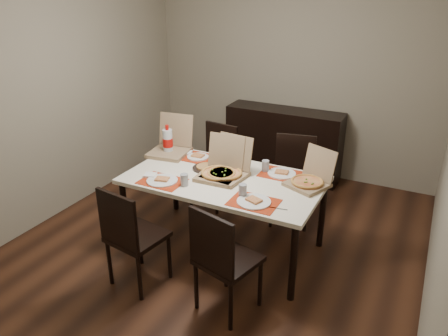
{
  "coord_description": "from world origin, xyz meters",
  "views": [
    {
      "loc": [
        1.72,
        -3.39,
        2.46
      ],
      "look_at": [
        0.08,
        -0.12,
        0.85
      ],
      "focal_mm": 35.0,
      "sensor_mm": 36.0,
      "label": 1
    }
  ],
  "objects": [
    {
      "name": "chair_near_right",
      "position": [
        0.48,
        -0.95,
        0.51
      ],
      "size": [
        0.51,
        0.51,
        0.93
      ],
      "color": "black",
      "rests_on": "ground"
    },
    {
      "name": "pizza_box_left",
      "position": [
        -0.7,
        0.18,
        0.81
      ],
      "size": [
        0.43,
        0.47,
        0.38
      ],
      "color": "#8B6F50",
      "rests_on": "dining_table"
    },
    {
      "name": "napkin_loose",
      "position": [
        0.06,
        -0.13,
        0.76
      ],
      "size": [
        0.16,
        0.16,
        0.02
      ],
      "primitive_type": "cube",
      "rotation": [
        0.0,
        0.0,
        0.65
      ],
      "color": "white",
      "rests_on": "dining_table"
    },
    {
      "name": "ground",
      "position": [
        0.0,
        0.0,
        -0.01
      ],
      "size": [
        3.8,
        4.0,
        0.02
      ],
      "primitive_type": "cube",
      "color": "#412214",
      "rests_on": "ground"
    },
    {
      "name": "pizza_box_right",
      "position": [
        0.83,
        0.08,
        0.8
      ],
      "size": [
        0.43,
        0.45,
        0.32
      ],
      "color": "#8B6F50",
      "rests_on": "dining_table"
    },
    {
      "name": "room_walls",
      "position": [
        0.0,
        0.43,
        1.73
      ],
      "size": [
        3.84,
        4.02,
        2.62
      ],
      "color": "gray",
      "rests_on": "ground"
    },
    {
      "name": "setting_near_left",
      "position": [
        -0.35,
        -0.44,
        0.77
      ],
      "size": [
        0.49,
        0.3,
        0.11
      ],
      "color": "#B2280B",
      "rests_on": "dining_table"
    },
    {
      "name": "dining_table",
      "position": [
        0.08,
        -0.12,
        0.68
      ],
      "size": [
        1.8,
        1.0,
        0.75
      ],
      "color": "#F5E9CE",
      "rests_on": "ground"
    },
    {
      "name": "dip_bowl",
      "position": [
        0.14,
        0.05,
        0.77
      ],
      "size": [
        0.15,
        0.15,
        0.03
      ],
      "primitive_type": "imported",
      "rotation": [
        0.0,
        0.0,
        -0.22
      ],
      "color": "white",
      "rests_on": "dining_table"
    },
    {
      "name": "setting_far_right",
      "position": [
        0.49,
        0.19,
        0.77
      ],
      "size": [
        0.47,
        0.3,
        0.11
      ],
      "color": "#B2280B",
      "rests_on": "dining_table"
    },
    {
      "name": "setting_far_left",
      "position": [
        -0.35,
        0.2,
        0.77
      ],
      "size": [
        0.5,
        0.3,
        0.11
      ],
      "color": "#B2280B",
      "rests_on": "dining_table"
    },
    {
      "name": "chair_far_left",
      "position": [
        -0.43,
        0.69,
        0.51
      ],
      "size": [
        0.46,
        0.46,
        0.93
      ],
      "color": "black",
      "rests_on": "ground"
    },
    {
      "name": "sideboard",
      "position": [
        0.0,
        1.78,
        0.45
      ],
      "size": [
        1.5,
        0.4,
        0.9
      ],
      "primitive_type": "cube",
      "color": "black",
      "rests_on": "ground"
    },
    {
      "name": "pizza_box_center",
      "position": [
        0.03,
        -0.11,
        0.81
      ],
      "size": [
        0.37,
        0.41,
        0.36
      ],
      "color": "#8B6F50",
      "rests_on": "dining_table"
    },
    {
      "name": "faina_plate",
      "position": [
        -0.17,
        -0.01,
        0.76
      ],
      "size": [
        0.27,
        0.27,
        0.03
      ],
      "color": "black",
      "rests_on": "dining_table"
    },
    {
      "name": "chair_far_right",
      "position": [
        0.48,
        0.72,
        0.51
      ],
      "size": [
        0.5,
        0.5,
        0.93
      ],
      "color": "black",
      "rests_on": "ground"
    },
    {
      "name": "pizza_box_extra",
      "position": [
        0.09,
        -0.09,
        0.81
      ],
      "size": [
        0.4,
        0.43,
        0.36
      ],
      "color": "#8B6F50",
      "rests_on": "dining_table"
    },
    {
      "name": "setting_near_right",
      "position": [
        0.48,
        -0.43,
        0.77
      ],
      "size": [
        0.49,
        0.3,
        0.11
      ],
      "color": "#B2280B",
      "rests_on": "dining_table"
    },
    {
      "name": "chair_near_left",
      "position": [
        -0.35,
        -0.99,
        0.51
      ],
      "size": [
        0.48,
        0.48,
        0.93
      ],
      "color": "black",
      "rests_on": "ground"
    },
    {
      "name": "soda_bottle",
      "position": [
        -0.71,
        0.15,
        0.88
      ],
      "size": [
        0.11,
        0.11,
        0.32
      ],
      "color": "silver",
      "rests_on": "dining_table"
    }
  ]
}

